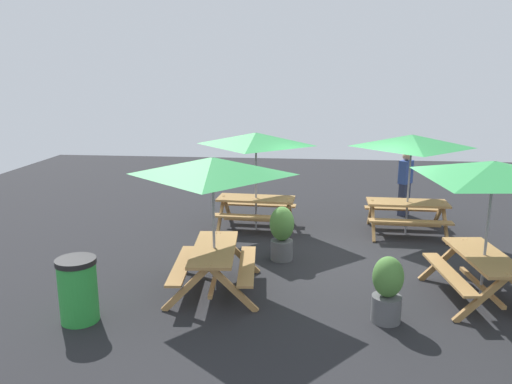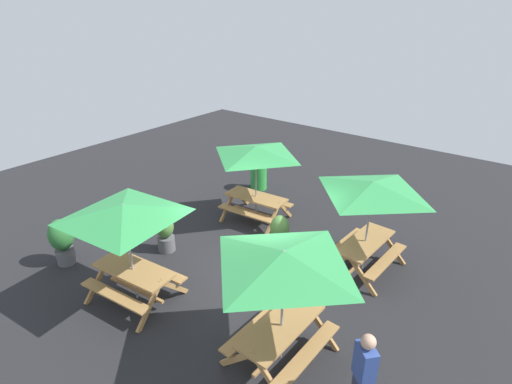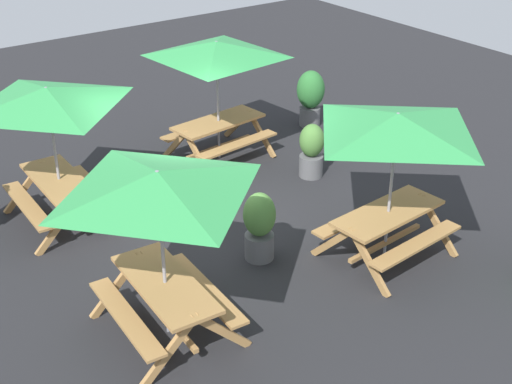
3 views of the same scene
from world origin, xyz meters
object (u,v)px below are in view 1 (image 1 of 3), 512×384
Objects in this scene: trash_bin_green at (78,290)px; potted_plant_2 at (282,232)px; picnic_table_1 at (256,146)px; picnic_table_2 at (411,148)px; potted_plant_1 at (387,289)px; picnic_table_3 at (493,181)px; picnic_table_0 at (213,176)px; person_standing at (405,182)px.

potted_plant_2 reaches higher than trash_bin_green.
trash_bin_green is at bearing 69.32° from picnic_table_1.
picnic_table_2 is 4.71m from potted_plant_1.
picnic_table_3 is 6.53m from trash_bin_green.
person_standing is (-4.05, -5.11, -1.10)m from picnic_table_0.
trash_bin_green is 4.04m from potted_plant_2.
picnic_table_0 is 4.40m from picnic_table_3.
person_standing is (-3.00, -3.54, 0.32)m from potted_plant_2.
picnic_table_3 is 1.68× the size of person_standing.
picnic_table_1 is at bearing 169.68° from picnic_table_0.
picnic_table_3 is at bearing 101.15° from picnic_table_2.
picnic_table_1 is at bearing -61.22° from potted_plant_1.
picnic_table_0 reaches higher than potted_plant_1.
picnic_table_3 is at bearing 143.06° from picnic_table_1.
picnic_table_1 is at bearing 154.70° from person_standing.
picnic_table_3 is 2.40m from potted_plant_1.
person_standing is (-5.86, -6.39, 0.39)m from trash_bin_green.
person_standing is at bearing 136.75° from picnic_table_0.
picnic_table_3 is at bearing -167.42° from trash_bin_green.
picnic_table_2 is 1.96m from person_standing.
potted_plant_2 is at bearing 141.21° from picnic_table_0.
picnic_table_3 is 5.14m from person_standing.
picnic_table_3 is 2.77× the size of potted_plant_1.
picnic_table_3 reaches higher than potted_plant_1.
potted_plant_1 is (1.08, 4.34, -1.47)m from picnic_table_2.
picnic_table_2 is at bearing -139.60° from trash_bin_green.
person_standing is (0.34, -5.01, -1.10)m from picnic_table_3.
potted_plant_2 is (1.68, -2.40, 0.05)m from potted_plant_1.
picnic_table_2 is 3.67m from potted_plant_2.
trash_bin_green is 8.68m from person_standing.
picnic_table_2 reaches higher than trash_bin_green.
picnic_table_2 is (-3.82, -3.51, 0.00)m from picnic_table_0.
potted_plant_2 is (2.77, 1.94, -1.42)m from picnic_table_2.
person_standing reaches higher than potted_plant_2.
picnic_table_3 is 2.87× the size of trash_bin_green.
picnic_table_2 is at bearing -177.15° from picnic_table_1.
potted_plant_1 reaches higher than trash_bin_green.
picnic_table_2 is 1.40× the size of person_standing.
picnic_table_0 is at bearing -144.65° from trash_bin_green.
picnic_table_3 reaches higher than person_standing.
picnic_table_0 is 2.15× the size of potted_plant_2.
trash_bin_green is at bearing 44.86° from potted_plant_2.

